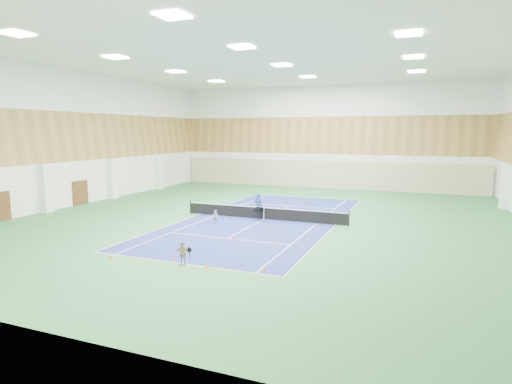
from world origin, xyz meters
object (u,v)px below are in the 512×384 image
(coach, at_px, (258,205))
(child_court, at_px, (216,217))
(tennis_net, at_px, (264,212))
(child_apron, at_px, (182,253))
(ball_cart, at_px, (259,214))

(coach, distance_m, child_court, 4.07)
(child_court, bearing_deg, tennis_net, 40.75)
(coach, height_order, child_court, coach)
(tennis_net, relative_size, coach, 7.17)
(tennis_net, height_order, child_apron, child_apron)
(tennis_net, distance_m, coach, 1.33)
(child_apron, bearing_deg, child_court, 98.59)
(tennis_net, relative_size, child_apron, 10.61)
(tennis_net, relative_size, ball_cart, 12.79)
(child_court, xyz_separation_m, child_apron, (3.02, -9.47, 0.11))
(tennis_net, xyz_separation_m, ball_cart, (-0.20, -0.60, -0.05))
(tennis_net, bearing_deg, child_apron, -88.76)
(coach, bearing_deg, ball_cart, 90.57)
(child_apron, bearing_deg, ball_cart, 83.20)
(tennis_net, xyz_separation_m, child_court, (-2.76, -2.61, -0.06))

